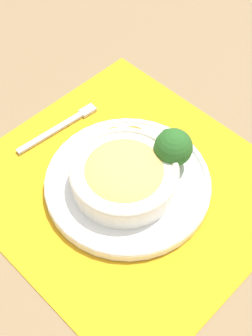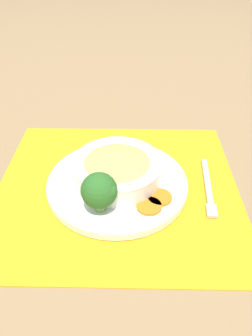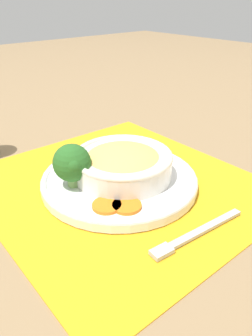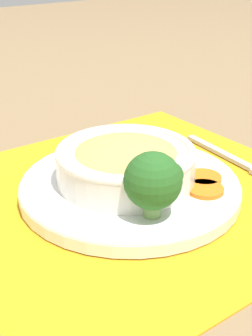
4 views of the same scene
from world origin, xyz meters
TOP-DOWN VIEW (x-y plane):
  - ground_plane at (0.00, 0.00)m, footprint 4.00×4.00m
  - placemat at (0.00, 0.00)m, footprint 0.52×0.49m
  - plate at (0.00, 0.00)m, footprint 0.30×0.30m
  - bowl at (-0.00, -0.01)m, footprint 0.19×0.19m
  - broccoli_floret at (0.03, 0.08)m, footprint 0.07×0.07m
  - carrot_slice_near at (-0.06, 0.08)m, footprint 0.05×0.05m
  - carrot_slice_middle at (-0.08, 0.05)m, footprint 0.05×0.05m
  - fork at (-0.19, 0.02)m, footprint 0.04×0.18m

SIDE VIEW (x-z plane):
  - ground_plane at x=0.00m, z-range 0.00..0.00m
  - placemat at x=0.00m, z-range 0.00..0.00m
  - fork at x=-0.19m, z-range 0.00..0.01m
  - plate at x=0.00m, z-range 0.00..0.03m
  - carrot_slice_near at x=-0.06m, z-range 0.02..0.03m
  - carrot_slice_middle at x=-0.08m, z-range 0.02..0.03m
  - bowl at x=0.00m, z-range 0.02..0.08m
  - broccoli_floret at x=0.03m, z-range 0.03..0.11m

